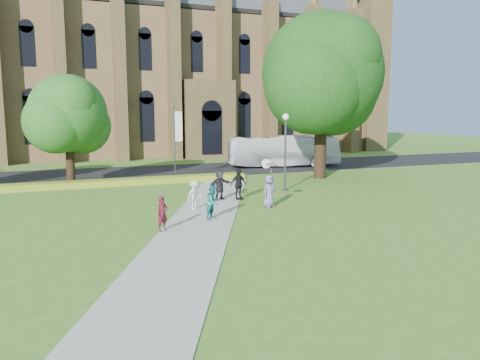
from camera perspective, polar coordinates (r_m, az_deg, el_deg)
name	(u,v)px	position (r m, az deg, el deg)	size (l,w,h in m)	color
ground	(211,220)	(23.46, -3.61, -4.88)	(160.00, 160.00, 0.00)	#496E21
road	(140,172)	(42.65, -12.07, 0.91)	(160.00, 10.00, 0.02)	black
footpath	(205,215)	(24.38, -4.35, -4.33)	(3.20, 30.00, 0.04)	#B2B2A8
flower_hedge	(129,182)	(35.65, -13.36, -0.19)	(18.00, 1.40, 0.45)	gold
cathedral	(187,54)	(64.24, -6.45, 15.05)	(52.60, 18.25, 28.00)	brown
streetlamp	(285,143)	(31.84, 5.55, 4.56)	(0.44, 0.44, 5.24)	#38383D
large_tree	(322,74)	(38.52, 9.96, 12.66)	(9.60, 9.60, 13.20)	#332114
street_tree_1	(68,114)	(36.23, -20.26, 7.59)	(5.60, 5.60, 8.05)	#332114
banner_pole_0	(176,137)	(38.10, -7.83, 5.27)	(0.70, 0.10, 6.00)	#38383D
tour_coach	(284,151)	(46.21, 5.38, 3.53)	(2.57, 10.97, 3.06)	white
pedestrian_0	(162,214)	(21.26, -9.44, -4.06)	(0.58, 0.38, 1.58)	#54131F
pedestrian_1	(213,202)	(23.36, -3.30, -2.69)	(0.83, 0.65, 1.71)	#187873
pedestrian_2	(195,195)	(25.66, -5.57, -1.86)	(1.03, 0.59, 1.59)	silver
pedestrian_3	(238,184)	(28.50, -0.20, -0.52)	(1.10, 0.46, 1.87)	black
pedestrian_4	(269,191)	(26.33, 3.59, -1.34)	(0.88, 0.57, 1.80)	slate
pedestrian_5	(220,185)	(28.45, -2.48, -0.57)	(1.71, 0.54, 1.84)	#27252D
parasol	(272,169)	(26.33, 3.87, 1.30)	(0.68, 0.68, 0.60)	#DBA09A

